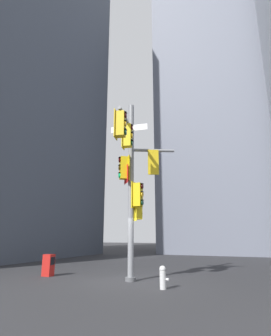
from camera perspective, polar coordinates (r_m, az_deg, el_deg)
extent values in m
plane|color=#2D2D30|center=(11.73, -1.06, -22.91)|extent=(120.00, 120.00, 0.00)
cube|color=slate|center=(37.39, 19.40, 9.45)|extent=(15.64, 15.64, 32.55)
cylinder|color=gray|center=(11.79, -0.97, -3.94)|extent=(0.25, 0.25, 7.75)
cylinder|color=#595B5E|center=(11.72, -1.06, -22.52)|extent=(0.45, 0.45, 0.16)
cylinder|color=gray|center=(11.53, -2.07, 10.24)|extent=(0.59, 2.24, 0.14)
cylinder|color=gray|center=(12.28, 3.64, 3.74)|extent=(1.82, 0.98, 0.14)
cube|color=yellow|center=(11.64, -2.64, 6.79)|extent=(0.13, 0.48, 1.14)
cube|color=yellow|center=(11.60, -1.72, 6.86)|extent=(0.40, 0.40, 1.00)
cylinder|color=#360605|center=(11.69, -0.74, 8.53)|extent=(0.10, 0.21, 0.20)
cube|color=black|center=(11.74, -0.71, 9.07)|extent=(0.12, 0.23, 0.02)
cylinder|color=yellow|center=(11.56, -0.75, 6.93)|extent=(0.10, 0.21, 0.20)
cube|color=black|center=(11.60, -0.72, 7.48)|extent=(0.12, 0.23, 0.02)
cylinder|color=#06311C|center=(11.44, -0.75, 5.29)|extent=(0.10, 0.21, 0.20)
cube|color=black|center=(11.48, -0.72, 5.86)|extent=(0.12, 0.23, 0.02)
cube|color=gold|center=(10.52, -4.22, 9.17)|extent=(0.13, 0.48, 1.14)
cube|color=gold|center=(10.48, -3.20, 9.26)|extent=(0.40, 0.40, 1.00)
cylinder|color=#360605|center=(10.58, -2.10, 11.08)|extent=(0.10, 0.21, 0.20)
cube|color=black|center=(10.63, -2.06, 11.67)|extent=(0.12, 0.23, 0.02)
cylinder|color=yellow|center=(10.44, -2.12, 9.34)|extent=(0.10, 0.21, 0.20)
cube|color=black|center=(10.48, -2.08, 9.95)|extent=(0.12, 0.23, 0.02)
cylinder|color=#06311C|center=(10.30, -2.14, 7.56)|extent=(0.10, 0.21, 0.20)
cube|color=black|center=(10.34, -2.10, 8.18)|extent=(0.12, 0.23, 0.02)
cube|color=gold|center=(11.93, 3.80, 1.27)|extent=(0.44, 0.24, 1.14)
cube|color=gold|center=(12.11, 3.69, 1.03)|extent=(0.45, 0.45, 1.00)
cylinder|color=#360605|center=(12.39, 3.55, 2.35)|extent=(0.21, 0.14, 0.20)
cube|color=black|center=(12.43, 3.53, 2.87)|extent=(0.23, 0.16, 0.02)
cylinder|color=#3C2C06|center=(12.30, 3.57, 0.79)|extent=(0.21, 0.14, 0.20)
cube|color=black|center=(12.34, 3.56, 1.32)|extent=(0.23, 0.16, 0.02)
cylinder|color=#19C672|center=(12.21, 3.60, -0.80)|extent=(0.21, 0.14, 0.20)
cube|color=black|center=(12.25, 3.58, -0.26)|extent=(0.23, 0.16, 0.02)
cube|color=yellow|center=(11.67, -0.38, -5.75)|extent=(0.03, 0.48, 1.14)
cube|color=yellow|center=(11.60, 0.49, -5.70)|extent=(0.34, 0.34, 1.00)
cylinder|color=#360605|center=(11.58, 1.40, -3.93)|extent=(0.06, 0.20, 0.20)
cube|color=black|center=(11.60, 1.43, -3.34)|extent=(0.07, 0.22, 0.02)
cylinder|color=yellow|center=(11.52, 1.42, -5.64)|extent=(0.06, 0.20, 0.20)
cube|color=black|center=(11.54, 1.44, -5.05)|extent=(0.07, 0.22, 0.02)
cylinder|color=#06311C|center=(11.48, 1.43, -7.37)|extent=(0.06, 0.20, 0.20)
cube|color=black|center=(11.49, 1.45, -6.77)|extent=(0.07, 0.22, 0.02)
cube|color=yellow|center=(11.93, -1.58, -0.06)|extent=(0.32, 0.40, 1.14)
cube|color=yellow|center=(11.88, -2.47, -0.01)|extent=(0.48, 0.48, 1.00)
cylinder|color=#360605|center=(11.93, -3.39, 1.69)|extent=(0.17, 0.19, 0.20)
cube|color=black|center=(11.97, -3.41, 2.24)|extent=(0.19, 0.22, 0.02)
cylinder|color=#3C2C06|center=(11.84, -3.41, 0.06)|extent=(0.17, 0.19, 0.20)
cube|color=black|center=(11.87, -3.43, 0.62)|extent=(0.19, 0.22, 0.02)
cylinder|color=#19C672|center=(11.76, -3.44, -1.60)|extent=(0.17, 0.19, 0.20)
cube|color=black|center=(11.79, -3.46, -1.02)|extent=(0.19, 0.22, 0.02)
cube|color=yellow|center=(11.73, -0.45, -8.39)|extent=(0.42, 0.28, 1.14)
cube|color=yellow|center=(11.85, 0.31, -8.45)|extent=(0.47, 0.47, 1.00)
cylinder|color=#360605|center=(12.00, 1.08, -6.84)|extent=(0.20, 0.16, 0.20)
cube|color=black|center=(12.02, 1.10, -6.27)|extent=(0.23, 0.18, 0.02)
cylinder|color=#3C2C06|center=(11.96, 1.09, -8.50)|extent=(0.20, 0.16, 0.20)
cube|color=black|center=(11.98, 1.11, -7.93)|extent=(0.23, 0.18, 0.02)
cylinder|color=#19C672|center=(11.93, 1.09, -10.17)|extent=(0.20, 0.16, 0.20)
cube|color=black|center=(11.95, 1.11, -9.60)|extent=(0.23, 0.18, 0.02)
cube|color=white|center=(12.20, -1.39, 8.40)|extent=(1.69, 0.22, 0.28)
cube|color=#19479E|center=(12.20, -1.39, 8.40)|extent=(1.65, 0.21, 0.24)
cube|color=red|center=(11.84, -1.99, -1.37)|extent=(0.41, 0.51, 0.80)
cube|color=white|center=(11.84, -1.99, -1.37)|extent=(0.38, 0.48, 0.76)
cylinder|color=silver|center=(10.08, 5.83, -22.57)|extent=(0.22, 0.22, 0.59)
sphere|color=silver|center=(10.03, 5.77, -20.56)|extent=(0.23, 0.23, 0.23)
cylinder|color=silver|center=(10.03, 6.77, -22.42)|extent=(0.10, 0.09, 0.09)
cube|color=red|center=(13.70, -17.98, -19.00)|extent=(0.44, 0.36, 0.95)
cube|color=black|center=(13.54, -17.14, -18.31)|extent=(0.01, 0.29, 0.34)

